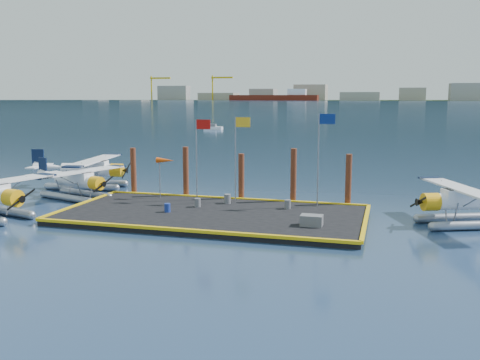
# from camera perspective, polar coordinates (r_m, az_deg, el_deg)

# --- Properties ---
(ground) EXTENTS (4000.00, 4000.00, 0.00)m
(ground) POSITION_cam_1_polar(r_m,az_deg,el_deg) (35.98, -2.94, -4.08)
(ground) COLOR navy
(ground) RESTS_ON ground
(dock) EXTENTS (20.00, 10.00, 0.40)m
(dock) POSITION_cam_1_polar(r_m,az_deg,el_deg) (35.94, -2.94, -3.77)
(dock) COLOR black
(dock) RESTS_ON ground
(dock_bumpers) EXTENTS (20.25, 10.25, 0.18)m
(dock_bumpers) POSITION_cam_1_polar(r_m,az_deg,el_deg) (35.88, -2.95, -3.32)
(dock_bumpers) COLOR gold
(dock_bumpers) RESTS_ON dock
(far_backdrop) EXTENTS (3050.00, 2050.00, 810.00)m
(far_backdrop) POSITION_cam_1_polar(r_m,az_deg,el_deg) (1785.44, 23.25, 8.32)
(far_backdrop) COLOR black
(far_backdrop) RESTS_ON ground
(seaplane_b) EXTENTS (7.97, 8.52, 3.05)m
(seaplane_b) POSITION_cam_1_polar(r_m,az_deg,el_deg) (44.12, -16.90, -0.27)
(seaplane_b) COLOR gray
(seaplane_b) RESTS_ON ground
(seaplane_c) EXTENTS (8.82, 9.70, 3.43)m
(seaplane_c) POSITION_cam_1_polar(r_m,az_deg,el_deg) (48.92, -15.66, 0.86)
(seaplane_c) COLOR gray
(seaplane_c) RESTS_ON ground
(seaplane_d) EXTENTS (8.56, 9.04, 3.28)m
(seaplane_d) POSITION_cam_1_polar(r_m,az_deg,el_deg) (36.39, 22.92, -2.34)
(seaplane_d) COLOR gray
(seaplane_d) RESTS_ON ground
(drum_0) EXTENTS (0.43, 0.43, 0.61)m
(drum_0) POSITION_cam_1_polar(r_m,az_deg,el_deg) (37.63, -4.55, -2.42)
(drum_0) COLOR #5D5E62
(drum_0) RESTS_ON dock
(drum_3) EXTENTS (0.41, 0.41, 0.58)m
(drum_3) POSITION_cam_1_polar(r_m,az_deg,el_deg) (36.21, -7.75, -2.95)
(drum_3) COLOR navy
(drum_3) RESTS_ON dock
(drum_4) EXTENTS (0.44, 0.44, 0.62)m
(drum_4) POSITION_cam_1_polar(r_m,az_deg,el_deg) (37.04, 5.10, -2.60)
(drum_4) COLOR #5D5E62
(drum_4) RESTS_ON dock
(drum_5) EXTENTS (0.48, 0.48, 0.68)m
(drum_5) POSITION_cam_1_polar(r_m,az_deg,el_deg) (38.70, -1.35, -2.02)
(drum_5) COLOR #5D5E62
(drum_5) RESTS_ON dock
(crate) EXTENTS (1.31, 0.88, 0.66)m
(crate) POSITION_cam_1_polar(r_m,az_deg,el_deg) (32.40, 7.64, -4.29)
(crate) COLOR #5D5E62
(crate) RESTS_ON dock
(flagpole_red) EXTENTS (1.14, 0.08, 6.00)m
(flagpole_red) POSITION_cam_1_polar(r_m,az_deg,el_deg) (39.57, -4.39, 3.55)
(flagpole_red) COLOR gray
(flagpole_red) RESTS_ON dock
(flagpole_yellow) EXTENTS (1.14, 0.08, 6.20)m
(flagpole_yellow) POSITION_cam_1_polar(r_m,az_deg,el_deg) (38.64, -0.21, 3.62)
(flagpole_yellow) COLOR gray
(flagpole_yellow) RESTS_ON dock
(flagpole_blue) EXTENTS (1.14, 0.08, 6.50)m
(flagpole_blue) POSITION_cam_1_polar(r_m,az_deg,el_deg) (37.45, 8.67, 3.61)
(flagpole_blue) COLOR gray
(flagpole_blue) RESTS_ON dock
(windsock) EXTENTS (1.40, 0.44, 3.12)m
(windsock) POSITION_cam_1_polar(r_m,az_deg,el_deg) (40.71, -7.99, 1.99)
(windsock) COLOR gray
(windsock) RESTS_ON dock
(piling_0) EXTENTS (0.44, 0.44, 4.00)m
(piling_0) POSITION_cam_1_polar(r_m,az_deg,el_deg) (43.78, -11.29, 0.77)
(piling_0) COLOR #482114
(piling_0) RESTS_ON ground
(piling_1) EXTENTS (0.44, 0.44, 4.20)m
(piling_1) POSITION_cam_1_polar(r_m,az_deg,el_deg) (41.93, -5.80, 0.68)
(piling_1) COLOR #482114
(piling_1) RESTS_ON ground
(piling_2) EXTENTS (0.44, 0.44, 3.80)m
(piling_2) POSITION_cam_1_polar(r_m,az_deg,el_deg) (40.55, 0.14, 0.15)
(piling_2) COLOR #482114
(piling_2) RESTS_ON ground
(piling_3) EXTENTS (0.44, 0.44, 4.30)m
(piling_3) POSITION_cam_1_polar(r_m,az_deg,el_deg) (39.64, 5.72, 0.27)
(piling_3) COLOR #482114
(piling_3) RESTS_ON ground
(piling_4) EXTENTS (0.44, 0.44, 4.00)m
(piling_4) POSITION_cam_1_polar(r_m,az_deg,el_deg) (39.19, 11.48, -0.19)
(piling_4) COLOR #482114
(piling_4) RESTS_ON ground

